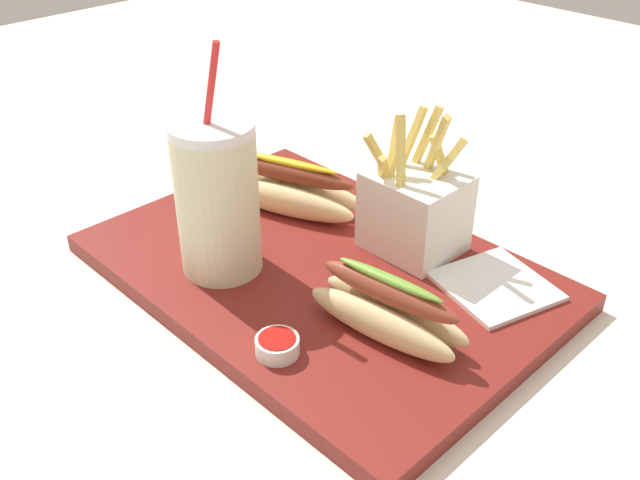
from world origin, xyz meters
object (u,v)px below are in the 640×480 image
object	(u,v)px
hot_dog_1	(387,310)
hot_dog_2	(290,190)
soda_cup	(217,198)
ketchup_cup_2	(277,345)
ketchup_cup_1	(205,211)
fries_basket	(415,209)
napkin_stack	(495,286)

from	to	relation	value
hot_dog_1	hot_dog_2	distance (m)	0.25
soda_cup	hot_dog_1	bearing A→B (deg)	12.07
hot_dog_2	soda_cup	bearing A→B (deg)	-72.95
ketchup_cup_2	ketchup_cup_1	bearing A→B (deg)	157.84
hot_dog_2	ketchup_cup_1	xyz separation A→B (m)	(-0.05, -0.09, -0.02)
fries_basket	hot_dog_2	size ratio (longest dim) A/B	0.86
ketchup_cup_1	napkin_stack	bearing A→B (deg)	21.72
napkin_stack	fries_basket	bearing A→B (deg)	-179.99
ketchup_cup_1	fries_basket	bearing A→B (deg)	31.18
hot_dog_1	ketchup_cup_1	world-z (taller)	hot_dog_1
hot_dog_1	napkin_stack	bearing A→B (deg)	76.52
fries_basket	ketchup_cup_2	size ratio (longest dim) A/B	4.09
hot_dog_1	ketchup_cup_2	distance (m)	0.11
ketchup_cup_1	hot_dog_1	bearing A→B (deg)	-0.97
soda_cup	hot_dog_2	xyz separation A→B (m)	(-0.04, 0.13, -0.06)
soda_cup	ketchup_cup_1	size ratio (longest dim) A/B	7.66
fries_basket	hot_dog_1	distance (m)	0.15
hot_dog_1	napkin_stack	xyz separation A→B (m)	(0.03, 0.13, -0.02)
fries_basket	hot_dog_2	xyz separation A→B (m)	(-0.16, -0.04, -0.02)
hot_dog_2	ketchup_cup_2	distance (m)	0.26
hot_dog_2	ketchup_cup_2	xyz separation A→B (m)	(0.19, -0.18, -0.02)
soda_cup	hot_dog_1	size ratio (longest dim) A/B	1.51
soda_cup	fries_basket	bearing A→B (deg)	56.08
fries_basket	ketchup_cup_1	distance (m)	0.25
napkin_stack	ketchup_cup_2	bearing A→B (deg)	-109.75
soda_cup	hot_dog_2	bearing A→B (deg)	107.05
soda_cup	hot_dog_1	world-z (taller)	soda_cup
hot_dog_1	hot_dog_2	size ratio (longest dim) A/B	0.85
ketchup_cup_1	ketchup_cup_2	distance (m)	0.26
soda_cup	hot_dog_1	distance (m)	0.21
soda_cup	ketchup_cup_1	xyz separation A→B (m)	(-0.09, 0.05, -0.07)
ketchup_cup_1	ketchup_cup_2	size ratio (longest dim) A/B	0.80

